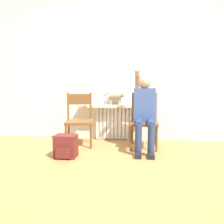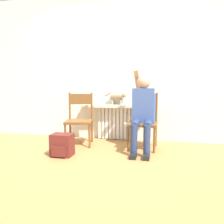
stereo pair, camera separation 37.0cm
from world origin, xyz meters
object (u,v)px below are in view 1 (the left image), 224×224
(chair_left, at_px, (79,119))
(backpack, at_px, (66,146))
(chair_right, at_px, (144,120))
(cat, at_px, (116,96))
(person, at_px, (144,109))

(chair_left, bearing_deg, backpack, -103.04)
(chair_left, height_order, chair_right, same)
(chair_left, height_order, cat, cat)
(chair_right, bearing_deg, cat, 142.06)
(chair_left, relative_size, chair_right, 1.00)
(chair_right, xyz_separation_m, person, (-0.00, -0.12, 0.20))
(person, height_order, backpack, person)
(chair_right, distance_m, cat, 0.75)
(backpack, bearing_deg, chair_right, 31.35)
(person, distance_m, backpack, 1.32)
(chair_left, xyz_separation_m, person, (1.08, -0.12, 0.20))
(chair_right, bearing_deg, backpack, -146.26)
(cat, bearing_deg, chair_right, -40.33)
(chair_left, distance_m, backpack, 0.73)
(chair_left, bearing_deg, cat, 24.45)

